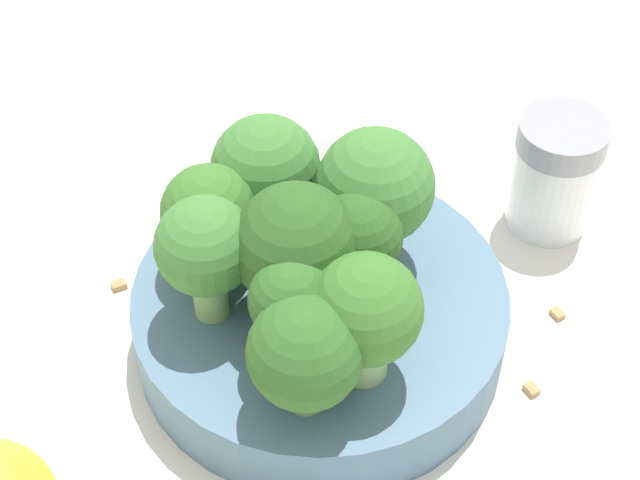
% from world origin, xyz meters
% --- Properties ---
extents(ground_plane, '(3.00, 3.00, 0.00)m').
position_xyz_m(ground_plane, '(0.00, 0.00, 0.00)').
color(ground_plane, silver).
extents(bowl, '(0.16, 0.16, 0.03)m').
position_xyz_m(bowl, '(0.00, 0.00, 0.02)').
color(bowl, slate).
rests_on(bowl, ground_plane).
extents(broccoli_floret_0, '(0.04, 0.04, 0.05)m').
position_xyz_m(broccoli_floret_0, '(0.02, -0.04, 0.06)').
color(broccoli_floret_0, '#8EB770').
rests_on(broccoli_floret_0, bowl).
extents(broccoli_floret_1, '(0.05, 0.05, 0.06)m').
position_xyz_m(broccoli_floret_1, '(-0.03, 0.00, 0.07)').
color(broccoli_floret_1, '#8EB770').
rests_on(broccoli_floret_1, bowl).
extents(broccoli_floret_2, '(0.05, 0.05, 0.06)m').
position_xyz_m(broccoli_floret_2, '(0.01, -0.00, 0.07)').
color(broccoli_floret_2, '#7A9E5B').
rests_on(broccoli_floret_2, bowl).
extents(broccoli_floret_3, '(0.04, 0.04, 0.05)m').
position_xyz_m(broccoli_floret_3, '(-0.01, 0.01, 0.06)').
color(broccoli_floret_3, '#7A9E5B').
rests_on(broccoli_floret_3, bowl).
extents(broccoli_floret_4, '(0.04, 0.04, 0.06)m').
position_xyz_m(broccoli_floret_4, '(0.04, -0.02, 0.07)').
color(broccoli_floret_4, '#84AD66').
rests_on(broccoli_floret_4, bowl).
extents(broccoli_floret_5, '(0.04, 0.04, 0.06)m').
position_xyz_m(broccoli_floret_5, '(0.02, 0.04, 0.06)').
color(broccoli_floret_5, '#8EB770').
rests_on(broccoli_floret_5, bowl).
extents(broccoli_floret_6, '(0.03, 0.03, 0.05)m').
position_xyz_m(broccoli_floret_6, '(0.03, 0.02, 0.06)').
color(broccoli_floret_6, '#7A9E5B').
rests_on(broccoli_floret_6, bowl).
extents(broccoli_floret_7, '(0.05, 0.05, 0.05)m').
position_xyz_m(broccoli_floret_7, '(-0.01, -0.05, 0.06)').
color(broccoli_floret_7, '#8EB770').
rests_on(broccoli_floret_7, bowl).
extents(broccoli_floret_8, '(0.04, 0.04, 0.05)m').
position_xyz_m(broccoli_floret_8, '(0.04, 0.03, 0.06)').
color(broccoli_floret_8, '#7A9E5B').
rests_on(broccoli_floret_8, bowl).
extents(pepper_shaker, '(0.04, 0.04, 0.06)m').
position_xyz_m(pepper_shaker, '(-0.13, 0.02, 0.03)').
color(pepper_shaker, silver).
rests_on(pepper_shaker, ground_plane).
extents(almond_crumb_0, '(0.01, 0.01, 0.01)m').
position_xyz_m(almond_crumb_0, '(-0.04, 0.08, 0.00)').
color(almond_crumb_0, '#AD7F4C').
rests_on(almond_crumb_0, ground_plane).
extents(almond_crumb_1, '(0.01, 0.01, 0.01)m').
position_xyz_m(almond_crumb_1, '(-0.08, 0.06, 0.00)').
color(almond_crumb_1, '#AD7F4C').
rests_on(almond_crumb_1, ground_plane).
extents(almond_crumb_2, '(0.01, 0.01, 0.01)m').
position_xyz_m(almond_crumb_2, '(0.04, -0.09, 0.00)').
color(almond_crumb_2, '#AD7F4C').
rests_on(almond_crumb_2, ground_plane).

